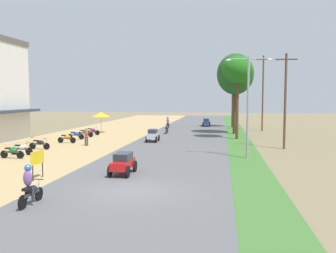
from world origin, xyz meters
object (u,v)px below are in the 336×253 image
parked_motorbike_seventh (92,131)px  car_sedan_blue (206,122)px  car_sedan_red (123,162)px  utility_pole_far (263,92)px  vendor_umbrella (101,114)px  motorbike_foreground_rider (30,186)px  parked_motorbike_sixth (85,133)px  median_tree_third (233,76)px  streetlamp_mid (235,96)px  motorbike_ahead_second (167,129)px  parked_motorbike_third (40,143)px  pedestrian_on_shoulder (86,136)px  motorbike_ahead_third (168,123)px  utility_pole_near (285,99)px  car_hatchback_silver (153,135)px  median_tree_nearest (238,70)px  parked_motorbike_second (22,148)px  parked_motorbike_fourth (67,138)px  streetlamp_near (248,100)px  median_tree_second (235,74)px  street_signboard (37,159)px  parked_motorbike_fifth (76,135)px  parked_motorbike_nearest (12,152)px

parked_motorbike_seventh → car_sedan_blue: size_ratio=0.80×
car_sedan_red → utility_pole_far: bearing=69.5°
vendor_umbrella → motorbike_foreground_rider: bearing=-76.0°
parked_motorbike_sixth → median_tree_third: 23.66m
streetlamp_mid → motorbike_ahead_second: (-8.30, -7.73, -4.01)m
parked_motorbike_seventh → parked_motorbike_third: bearing=-90.8°
utility_pole_far → car_sedan_blue: size_ratio=4.34×
pedestrian_on_shoulder → median_tree_third: bearing=58.7°
median_tree_third → motorbike_ahead_third: size_ratio=5.28×
utility_pole_near → streetlamp_mid: bearing=100.6°
car_hatchback_silver → parked_motorbike_third: bearing=-142.8°
streetlamp_mid → median_tree_nearest: bearing=-91.1°
parked_motorbike_second → car_sedan_blue: bearing=66.4°
parked_motorbike_second → motorbike_ahead_third: size_ratio=1.00×
parked_motorbike_sixth → motorbike_foreground_rider: size_ratio=1.00×
median_tree_nearest → streetlamp_mid: 12.47m
parked_motorbike_sixth → motorbike_ahead_third: motorbike_ahead_third is taller
parked_motorbike_second → parked_motorbike_fourth: same height
streetlamp_near → car_sedan_red: bearing=-137.6°
car_sedan_blue → motorbike_ahead_third: size_ratio=1.26×
vendor_umbrella → median_tree_second: size_ratio=0.27×
parked_motorbike_third → median_tree_second: bearing=43.5°
parked_motorbike_fourth → street_signboard: size_ratio=1.20×
parked_motorbike_sixth → utility_pole_far: 23.22m
motorbike_ahead_second → pedestrian_on_shoulder: bearing=-114.9°
pedestrian_on_shoulder → car_sedan_red: size_ratio=0.72×
car_hatchback_silver → motorbike_ahead_third: size_ratio=1.11×
median_tree_nearest → car_hatchback_silver: 11.07m
parked_motorbike_second → car_sedan_red: 10.87m
streetlamp_near → motorbike_ahead_second: bearing=117.0°
parked_motorbike_seventh → pedestrian_on_shoulder: bearing=-72.5°
street_signboard → car_sedan_red: bearing=22.9°
motorbike_foreground_rider → streetlamp_mid: bearing=75.8°
streetlamp_near → parked_motorbike_fifth: bearing=151.8°
parked_motorbike_fifth → pedestrian_on_shoulder: (2.88, -4.43, 0.41)m
street_signboard → median_tree_third: median_tree_third is taller
parked_motorbike_fourth → car_sedan_blue: size_ratio=0.80×
pedestrian_on_shoulder → motorbike_ahead_second: (5.47, 11.81, -0.39)m
parked_motorbike_second → parked_motorbike_sixth: bearing=89.5°
median_tree_third → motorbike_foreground_rider: bearing=-103.0°
parked_motorbike_seventh → vendor_umbrella: 3.24m
parked_motorbike_second → vendor_umbrella: vendor_umbrella is taller
pedestrian_on_shoulder → car_sedan_blue: size_ratio=0.72×
streetlamp_near → parked_motorbike_fourth: bearing=159.9°
parked_motorbike_nearest → streetlamp_mid: size_ratio=0.23×
motorbike_foreground_rider → motorbike_ahead_third: (0.03, 36.03, 0.00)m
streetlamp_near → motorbike_foreground_rider: bearing=-126.1°
parked_motorbike_second → median_tree_nearest: (16.40, 12.98, 6.61)m
motorbike_ahead_second → car_hatchback_silver: bearing=-90.8°
parked_motorbike_sixth → vendor_umbrella: bearing=89.5°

